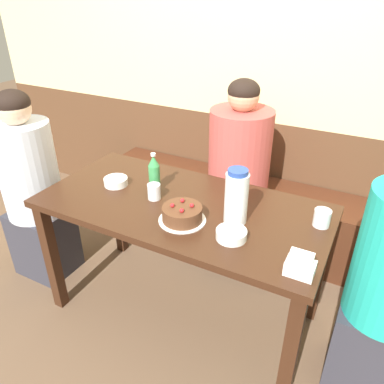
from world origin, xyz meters
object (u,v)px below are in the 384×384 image
(bowl_soup_white, at_px, (231,234))
(person_grey_tee, at_px, (33,193))
(napkin_holder, at_px, (300,266))
(bowl_rice_small, at_px, (116,181))
(glass_tumbler_short, at_px, (154,192))
(glass_water_tall, at_px, (322,218))
(water_pitcher, at_px, (236,197))
(bench_seat, at_px, (237,210))
(soju_bottle, at_px, (154,173))
(birthday_cake, at_px, (182,214))
(person_teal_shirt, at_px, (238,178))

(bowl_soup_white, distance_m, person_grey_tee, 1.33)
(napkin_holder, relative_size, person_grey_tee, 0.09)
(bowl_rice_small, relative_size, glass_tumbler_short, 1.60)
(glass_water_tall, bearing_deg, water_pitcher, -157.82)
(bench_seat, relative_size, soju_bottle, 9.70)
(napkin_holder, height_order, bowl_soup_white, napkin_holder)
(soju_bottle, height_order, glass_water_tall, soju_bottle)
(water_pitcher, relative_size, napkin_holder, 2.40)
(glass_water_tall, bearing_deg, bowl_rice_small, -173.57)
(birthday_cake, bearing_deg, bench_seat, 94.53)
(birthday_cake, bearing_deg, bowl_rice_small, 164.14)
(glass_tumbler_short, bearing_deg, water_pitcher, 0.13)
(soju_bottle, xyz_separation_m, glass_water_tall, (0.85, 0.07, -0.06))
(bench_seat, distance_m, napkin_holder, 1.37)
(bench_seat, relative_size, bowl_rice_small, 15.90)
(person_teal_shirt, distance_m, person_grey_tee, 1.27)
(water_pitcher, xyz_separation_m, soju_bottle, (-0.49, 0.08, -0.03))
(bench_seat, bearing_deg, person_teal_shirt, -73.21)
(birthday_cake, relative_size, bowl_soup_white, 1.65)
(glass_tumbler_short, height_order, person_grey_tee, person_grey_tee)
(glass_water_tall, xyz_separation_m, person_teal_shirt, (-0.59, 0.49, -0.16))
(soju_bottle, relative_size, bowl_soup_white, 1.58)
(bowl_rice_small, bearing_deg, glass_water_tall, 6.43)
(bench_seat, height_order, birthday_cake, birthday_cake)
(person_grey_tee, bearing_deg, soju_bottle, 10.99)
(bowl_rice_small, xyz_separation_m, glass_water_tall, (1.07, 0.12, 0.02))
(soju_bottle, bearing_deg, bench_seat, 75.69)
(birthday_cake, xyz_separation_m, person_grey_tee, (-1.06, 0.04, -0.19))
(bench_seat, distance_m, bowl_rice_small, 1.06)
(soju_bottle, xyz_separation_m, bowl_soup_white, (0.53, -0.21, -0.08))
(bench_seat, xyz_separation_m, glass_tumbler_short, (-0.15, -0.85, 0.54))
(glass_water_tall, xyz_separation_m, glass_tumbler_short, (-0.81, -0.15, 0.00))
(birthday_cake, xyz_separation_m, person_teal_shirt, (-0.01, 0.75, -0.15))
(glass_water_tall, distance_m, person_teal_shirt, 0.78)
(glass_water_tall, bearing_deg, glass_tumbler_short, -169.56)
(birthday_cake, height_order, bowl_soup_white, birthday_cake)
(bowl_soup_white, distance_m, person_teal_shirt, 0.83)
(bowl_rice_small, bearing_deg, water_pitcher, -2.14)
(bowl_soup_white, xyz_separation_m, glass_water_tall, (0.32, 0.28, 0.02))
(bench_seat, height_order, glass_tumbler_short, glass_tumbler_short)
(glass_water_tall, height_order, person_grey_tee, person_grey_tee)
(soju_bottle, height_order, bowl_soup_white, soju_bottle)
(glass_tumbler_short, relative_size, person_grey_tee, 0.07)
(soju_bottle, bearing_deg, glass_tumbler_short, -59.31)
(water_pitcher, bearing_deg, bench_seat, 109.06)
(bench_seat, xyz_separation_m, bowl_rice_small, (-0.42, -0.82, 0.52))
(bowl_soup_white, distance_m, glass_water_tall, 0.43)
(bowl_rice_small, bearing_deg, napkin_holder, -13.28)
(soju_bottle, xyz_separation_m, glass_tumbler_short, (0.05, -0.08, -0.06))
(person_teal_shirt, bearing_deg, glass_water_tall, 50.51)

